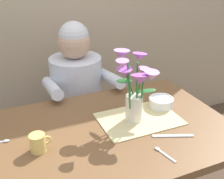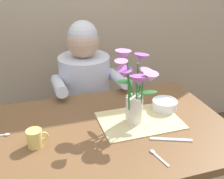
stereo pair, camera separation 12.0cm
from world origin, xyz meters
The scene contains 9 objects.
dining_table centered at (0.00, 0.00, 0.64)m, with size 1.20×0.80×0.74m.
seated_person centered at (0.03, 0.62, 0.56)m, with size 0.45×0.47×1.14m.
striped_placemat centered at (0.18, 0.02, 0.74)m, with size 0.40×0.28×0.01m, color beige.
flower_vase centered at (0.14, 0.02, 0.94)m, with size 0.23×0.25×0.35m.
ceramic_bowl centered at (0.35, 0.09, 0.77)m, with size 0.14×0.14×0.06m.
dinner_knife centered at (0.25, -0.17, 0.74)m, with size 0.19×0.02×0.01m, color silver.
tea_cup centered at (-0.33, -0.04, 0.78)m, with size 0.09×0.07×0.08m.
spoon_0 centered at (-0.48, 0.09, 0.74)m, with size 0.12×0.03×0.01m.
spoon_1 centered at (0.14, -0.25, 0.74)m, with size 0.04×0.12×0.01m.
Camera 1 is at (-0.42, -1.02, 1.48)m, focal length 44.01 mm.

